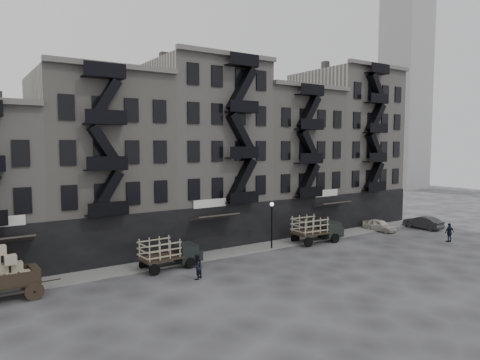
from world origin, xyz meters
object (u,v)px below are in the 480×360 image
wagon (3,270)px  stake_truck_west (169,251)px  car_far (423,222)px  policeman (449,233)px  pedestrian_mid (197,267)px  car_east (379,225)px  stake_truck_east (317,227)px

wagon → stake_truck_west: wagon is taller
car_far → policeman: (-3.77, -5.26, 0.21)m
pedestrian_mid → stake_truck_west: bearing=-111.0°
wagon → policeman: size_ratio=2.18×
stake_truck_west → policeman: stake_truck_west is taller
car_east → policeman: policeman is taller
stake_truck_east → car_far: stake_truck_east is taller
stake_truck_east → stake_truck_west: bearing=-176.4°
stake_truck_west → pedestrian_mid: size_ratio=2.72×
stake_truck_east → car_far: bearing=-3.0°
stake_truck_west → pedestrian_mid: (0.52, -3.39, -0.47)m
wagon → stake_truck_west: (11.08, 0.61, -0.54)m
stake_truck_east → car_east: size_ratio=1.43×
wagon → stake_truck_east: bearing=-0.0°
car_far → pedestrian_mid: pedestrian_mid is taller
car_far → car_east: bearing=-20.4°
car_east → car_far: (5.10, -1.85, 0.07)m
stake_truck_west → stake_truck_east: 15.30m
pedestrian_mid → policeman: (25.63, -3.40, 0.02)m
pedestrian_mid → policeman: bearing=142.8°
car_east → car_far: bearing=-24.0°
wagon → policeman: 37.76m
wagon → stake_truck_east: 26.40m
pedestrian_mid → stake_truck_east: bearing=163.5°
pedestrian_mid → policeman: policeman is taller
car_east → policeman: size_ratio=2.04×
stake_truck_west → wagon: bearing=-179.7°
stake_truck_east → pedestrian_mid: bearing=-163.5°
wagon → policeman: (37.24, -6.18, -0.98)m
stake_truck_west → car_east: (24.82, 0.32, -0.73)m
car_east → policeman: 7.23m
car_far → stake_truck_west: bearing=-3.4°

